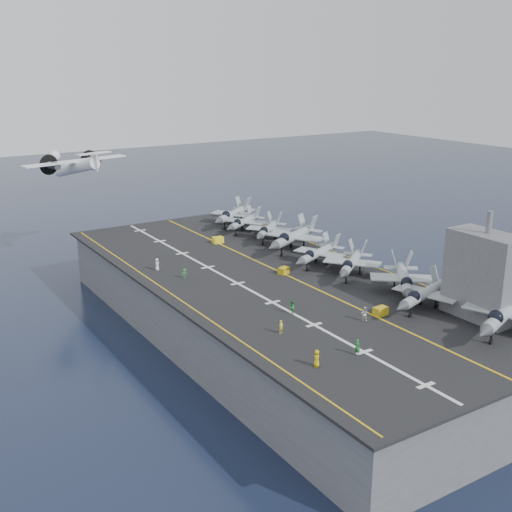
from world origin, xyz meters
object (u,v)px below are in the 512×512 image
fighter_jet_0 (504,312)px  tow_cart_a (381,311)px  transport_plane (76,168)px  island_superstructure (485,265)px

fighter_jet_0 → tow_cart_a: bearing=125.5°
fighter_jet_0 → transport_plane: transport_plane is taller
tow_cart_a → island_superstructure: bearing=-35.4°
island_superstructure → fighter_jet_0: bearing=-109.3°
island_superstructure → transport_plane: 91.95m
island_superstructure → fighter_jet_0: island_superstructure is taller
fighter_jet_0 → tow_cart_a: size_ratio=9.18×
island_superstructure → tow_cart_a: 15.21m
island_superstructure → tow_cart_a: bearing=144.6°
transport_plane → island_superstructure: bearing=-72.1°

